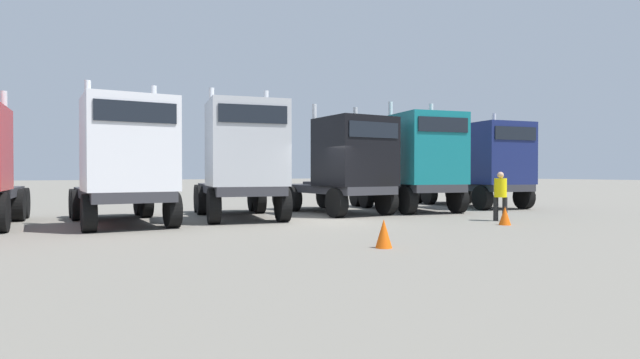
{
  "coord_description": "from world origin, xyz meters",
  "views": [
    {
      "loc": [
        -8.26,
        -14.43,
        1.6
      ],
      "look_at": [
        1.8,
        3.27,
        1.31
      ],
      "focal_mm": 28.59,
      "sensor_mm": 36.0,
      "label": 1
    }
  ],
  "objects_px": {
    "traffic_cone_near": "(384,234)",
    "semi_truck_white": "(126,162)",
    "semi_truck_silver": "(243,160)",
    "traffic_cone_mid": "(505,216)",
    "semi_truck_navy": "(486,165)",
    "semi_truck_teal": "(419,162)",
    "semi_truck_black": "(346,164)",
    "visitor_in_hivis": "(500,193)"
  },
  "relations": [
    {
      "from": "semi_truck_black",
      "to": "semi_truck_silver",
      "type": "bearing_deg",
      "value": -87.89
    },
    {
      "from": "semi_truck_navy",
      "to": "semi_truck_silver",
      "type": "bearing_deg",
      "value": -80.34
    },
    {
      "from": "semi_truck_silver",
      "to": "traffic_cone_mid",
      "type": "xyz_separation_m",
      "value": [
        6.3,
        -5.5,
        -1.74
      ]
    },
    {
      "from": "semi_truck_silver",
      "to": "semi_truck_white",
      "type": "bearing_deg",
      "value": -75.67
    },
    {
      "from": "semi_truck_white",
      "to": "semi_truck_silver",
      "type": "bearing_deg",
      "value": 93.39
    },
    {
      "from": "semi_truck_black",
      "to": "semi_truck_teal",
      "type": "relative_size",
      "value": 0.88
    },
    {
      "from": "semi_truck_white",
      "to": "semi_truck_silver",
      "type": "distance_m",
      "value": 3.76
    },
    {
      "from": "semi_truck_silver",
      "to": "semi_truck_black",
      "type": "xyz_separation_m",
      "value": [
        4.25,
        0.21,
        -0.12
      ]
    },
    {
      "from": "semi_truck_teal",
      "to": "traffic_cone_near",
      "type": "bearing_deg",
      "value": -33.71
    },
    {
      "from": "semi_truck_white",
      "to": "semi_truck_teal",
      "type": "xyz_separation_m",
      "value": [
        11.21,
        0.03,
        0.1
      ]
    },
    {
      "from": "semi_truck_white",
      "to": "semi_truck_navy",
      "type": "xyz_separation_m",
      "value": [
        15.37,
        0.32,
        0.02
      ]
    },
    {
      "from": "semi_truck_white",
      "to": "traffic_cone_near",
      "type": "xyz_separation_m",
      "value": [
        4.04,
        -7.24,
        -1.61
      ]
    },
    {
      "from": "semi_truck_navy",
      "to": "traffic_cone_mid",
      "type": "relative_size",
      "value": 11.96
    },
    {
      "from": "semi_truck_black",
      "to": "semi_truck_navy",
      "type": "distance_m",
      "value": 7.37
    },
    {
      "from": "semi_truck_navy",
      "to": "traffic_cone_near",
      "type": "relative_size",
      "value": 10.99
    },
    {
      "from": "semi_truck_silver",
      "to": "traffic_cone_near",
      "type": "xyz_separation_m",
      "value": [
        0.29,
        -7.46,
        -1.71
      ]
    },
    {
      "from": "semi_truck_white",
      "to": "semi_truck_teal",
      "type": "distance_m",
      "value": 11.21
    },
    {
      "from": "semi_truck_silver",
      "to": "semi_truck_navy",
      "type": "bearing_deg",
      "value": 101.42
    },
    {
      "from": "semi_truck_teal",
      "to": "traffic_cone_mid",
      "type": "relative_size",
      "value": 11.6
    },
    {
      "from": "semi_truck_black",
      "to": "semi_truck_navy",
      "type": "height_order",
      "value": "semi_truck_navy"
    },
    {
      "from": "semi_truck_teal",
      "to": "traffic_cone_near",
      "type": "xyz_separation_m",
      "value": [
        -7.16,
        -7.26,
        -1.7
      ]
    },
    {
      "from": "semi_truck_navy",
      "to": "traffic_cone_near",
      "type": "bearing_deg",
      "value": -47.12
    },
    {
      "from": "visitor_in_hivis",
      "to": "semi_truck_silver",
      "type": "bearing_deg",
      "value": 111.16
    },
    {
      "from": "traffic_cone_mid",
      "to": "traffic_cone_near",
      "type": "bearing_deg",
      "value": -161.94
    },
    {
      "from": "semi_truck_white",
      "to": "semi_truck_teal",
      "type": "relative_size",
      "value": 0.95
    },
    {
      "from": "traffic_cone_near",
      "to": "semi_truck_navy",
      "type": "bearing_deg",
      "value": 33.69
    },
    {
      "from": "semi_truck_teal",
      "to": "visitor_in_hivis",
      "type": "xyz_separation_m",
      "value": [
        -0.26,
        -4.36,
        -1.08
      ]
    },
    {
      "from": "semi_truck_teal",
      "to": "semi_truck_black",
      "type": "bearing_deg",
      "value": -86.35
    },
    {
      "from": "traffic_cone_near",
      "to": "visitor_in_hivis",
      "type": "bearing_deg",
      "value": 22.82
    },
    {
      "from": "semi_truck_teal",
      "to": "visitor_in_hivis",
      "type": "distance_m",
      "value": 4.5
    },
    {
      "from": "semi_truck_navy",
      "to": "traffic_cone_mid",
      "type": "bearing_deg",
      "value": -34.36
    },
    {
      "from": "traffic_cone_near",
      "to": "semi_truck_white",
      "type": "bearing_deg",
      "value": 119.18
    },
    {
      "from": "traffic_cone_mid",
      "to": "visitor_in_hivis",
      "type": "bearing_deg",
      "value": 46.73
    },
    {
      "from": "semi_truck_black",
      "to": "semi_truck_navy",
      "type": "bearing_deg",
      "value": 88.37
    },
    {
      "from": "traffic_cone_mid",
      "to": "semi_truck_navy",
      "type": "bearing_deg",
      "value": 46.45
    },
    {
      "from": "semi_truck_white",
      "to": "semi_truck_black",
      "type": "distance_m",
      "value": 8.02
    },
    {
      "from": "traffic_cone_mid",
      "to": "semi_truck_black",
      "type": "bearing_deg",
      "value": 109.78
    },
    {
      "from": "semi_truck_white",
      "to": "traffic_cone_mid",
      "type": "bearing_deg",
      "value": 62.33
    },
    {
      "from": "visitor_in_hivis",
      "to": "traffic_cone_near",
      "type": "bearing_deg",
      "value": 166.35
    },
    {
      "from": "semi_truck_silver",
      "to": "visitor_in_hivis",
      "type": "bearing_deg",
      "value": 68.58
    },
    {
      "from": "semi_truck_navy",
      "to": "traffic_cone_mid",
      "type": "distance_m",
      "value": 7.89
    },
    {
      "from": "traffic_cone_near",
      "to": "traffic_cone_mid",
      "type": "height_order",
      "value": "traffic_cone_near"
    }
  ]
}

